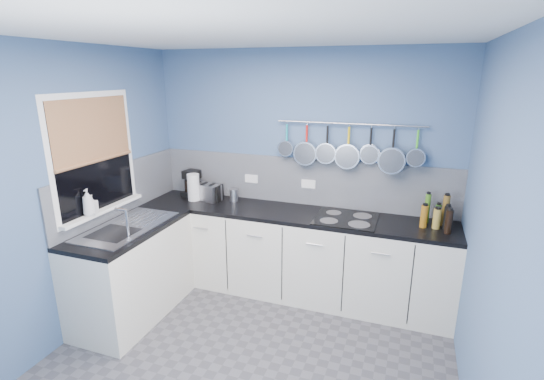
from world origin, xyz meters
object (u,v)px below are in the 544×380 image
Objects in this scene: soap_bottle_b at (92,205)px; paper_towel at (194,187)px; coffee_maker at (191,184)px; canister at (234,195)px; soap_bottle_a at (88,202)px; hob at (346,219)px; toaster at (208,192)px.

paper_towel is at bearing 69.31° from soap_bottle_b.
coffee_maker is at bearing 130.14° from paper_towel.
soap_bottle_b is 1.13m from paper_towel.
canister is (0.43, 0.12, -0.08)m from paper_towel.
coffee_maker is (-0.10, 0.12, 0.00)m from paper_towel.
soap_bottle_b is (0.00, 0.04, -0.03)m from soap_bottle_a.
coffee_maker is (0.30, 1.22, -0.12)m from soap_bottle_a.
paper_towel is 1.70m from hob.
soap_bottle_a reaches higher than paper_towel.
soap_bottle_b reaches higher than hob.
toaster is (0.55, 1.12, -0.15)m from soap_bottle_b.
soap_bottle_b is at bearing -93.36° from coffee_maker.
soap_bottle_b is at bearing -97.72° from toaster.
paper_towel is at bearing 70.04° from soap_bottle_a.
coffee_maker is at bearing 76.08° from soap_bottle_a.
soap_bottle_a is 1.26m from coffee_maker.
paper_towel reaches higher than canister.
hob is (1.26, -0.17, -0.06)m from canister.
toaster reaches higher than canister.
soap_bottle_a reaches higher than canister.
paper_towel is at bearing -38.81° from coffee_maker.
canister is at bearing 30.51° from toaster.
toaster is 0.29m from canister.
soap_bottle_b is 2.33m from hob.
hob is at bearing 26.71° from soap_bottle_a.
soap_bottle_b reaches higher than canister.
soap_bottle_b is 1.26m from toaster.
coffee_maker is 0.51× the size of hob.
soap_bottle_a reaches higher than toaster.
toaster is (0.25, -0.06, -0.06)m from coffee_maker.
paper_towel reaches higher than toaster.
soap_bottle_a is 1.80× the size of canister.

